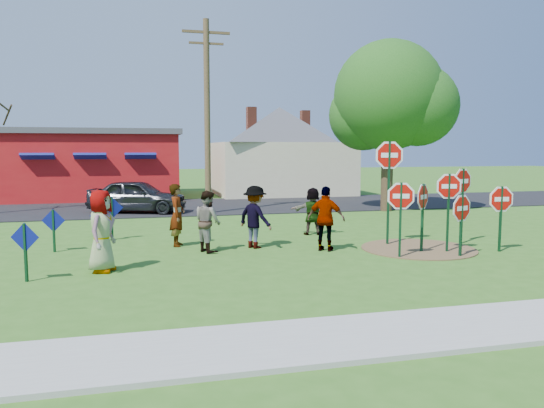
{
  "coord_description": "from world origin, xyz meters",
  "views": [
    {
      "loc": [
        -3.14,
        -14.32,
        2.84
      ],
      "look_at": [
        0.56,
        0.32,
        1.25
      ],
      "focal_mm": 35.0,
      "sensor_mm": 36.0,
      "label": 1
    }
  ],
  "objects_px": {
    "stop_sign_d": "(462,187)",
    "person_a": "(101,231)",
    "utility_pole": "(207,113)",
    "suv": "(137,196)",
    "leafy_tree": "(391,102)",
    "stop_sign_c": "(449,194)",
    "stop_sign_b": "(389,166)",
    "person_b": "(177,215)",
    "stop_sign_a": "(401,203)"
  },
  "relations": [
    {
      "from": "stop_sign_a",
      "to": "stop_sign_d",
      "type": "height_order",
      "value": "stop_sign_d"
    },
    {
      "from": "stop_sign_b",
      "to": "person_a",
      "type": "bearing_deg",
      "value": -155.15
    },
    {
      "from": "person_a",
      "to": "leafy_tree",
      "type": "relative_size",
      "value": 0.25
    },
    {
      "from": "stop_sign_a",
      "to": "stop_sign_d",
      "type": "relative_size",
      "value": 0.88
    },
    {
      "from": "stop_sign_b",
      "to": "utility_pole",
      "type": "bearing_deg",
      "value": 129.24
    },
    {
      "from": "stop_sign_b",
      "to": "person_a",
      "type": "height_order",
      "value": "stop_sign_b"
    },
    {
      "from": "person_a",
      "to": "stop_sign_d",
      "type": "bearing_deg",
      "value": -64.26
    },
    {
      "from": "utility_pole",
      "to": "stop_sign_c",
      "type": "bearing_deg",
      "value": -62.95
    },
    {
      "from": "stop_sign_c",
      "to": "suv",
      "type": "height_order",
      "value": "stop_sign_c"
    },
    {
      "from": "stop_sign_a",
      "to": "suv",
      "type": "height_order",
      "value": "stop_sign_a"
    },
    {
      "from": "stop_sign_a",
      "to": "utility_pole",
      "type": "distance_m",
      "value": 11.59
    },
    {
      "from": "person_b",
      "to": "suv",
      "type": "bearing_deg",
      "value": 19.42
    },
    {
      "from": "stop_sign_c",
      "to": "stop_sign_b",
      "type": "bearing_deg",
      "value": 138.35
    },
    {
      "from": "stop_sign_c",
      "to": "person_b",
      "type": "distance_m",
      "value": 7.66
    },
    {
      "from": "leafy_tree",
      "to": "person_a",
      "type": "bearing_deg",
      "value": -141.69
    },
    {
      "from": "person_b",
      "to": "leafy_tree",
      "type": "relative_size",
      "value": 0.24
    },
    {
      "from": "person_b",
      "to": "utility_pole",
      "type": "relative_size",
      "value": 0.22
    },
    {
      "from": "leafy_tree",
      "to": "stop_sign_c",
      "type": "bearing_deg",
      "value": -107.4
    },
    {
      "from": "leafy_tree",
      "to": "stop_sign_b",
      "type": "bearing_deg",
      "value": -116.81
    },
    {
      "from": "stop_sign_a",
      "to": "suv",
      "type": "relative_size",
      "value": 0.5
    },
    {
      "from": "person_a",
      "to": "utility_pole",
      "type": "height_order",
      "value": "utility_pole"
    },
    {
      "from": "person_b",
      "to": "utility_pole",
      "type": "xyz_separation_m",
      "value": [
        1.87,
        7.48,
        3.45
      ]
    },
    {
      "from": "stop_sign_a",
      "to": "person_b",
      "type": "xyz_separation_m",
      "value": [
        -5.48,
        3.14,
        -0.53
      ]
    },
    {
      "from": "stop_sign_b",
      "to": "suv",
      "type": "bearing_deg",
      "value": 140.3
    },
    {
      "from": "stop_sign_a",
      "to": "stop_sign_b",
      "type": "relative_size",
      "value": 0.66
    },
    {
      "from": "leafy_tree",
      "to": "stop_sign_a",
      "type": "bearing_deg",
      "value": -115.09
    },
    {
      "from": "person_b",
      "to": "person_a",
      "type": "bearing_deg",
      "value": 157.83
    },
    {
      "from": "stop_sign_c",
      "to": "person_a",
      "type": "height_order",
      "value": "stop_sign_c"
    },
    {
      "from": "stop_sign_c",
      "to": "stop_sign_d",
      "type": "distance_m",
      "value": 1.57
    },
    {
      "from": "stop_sign_b",
      "to": "person_a",
      "type": "relative_size",
      "value": 1.68
    },
    {
      "from": "person_a",
      "to": "stop_sign_c",
      "type": "bearing_deg",
      "value": -70.24
    },
    {
      "from": "stop_sign_b",
      "to": "stop_sign_d",
      "type": "height_order",
      "value": "stop_sign_b"
    },
    {
      "from": "stop_sign_d",
      "to": "person_a",
      "type": "relative_size",
      "value": 1.26
    },
    {
      "from": "person_a",
      "to": "utility_pole",
      "type": "xyz_separation_m",
      "value": [
        3.79,
        10.35,
        3.41
      ]
    },
    {
      "from": "utility_pole",
      "to": "leafy_tree",
      "type": "xyz_separation_m",
      "value": [
        8.17,
        -0.9,
        0.58
      ]
    },
    {
      "from": "stop_sign_a",
      "to": "person_b",
      "type": "distance_m",
      "value": 6.34
    },
    {
      "from": "person_b",
      "to": "leafy_tree",
      "type": "distance_m",
      "value": 12.66
    },
    {
      "from": "stop_sign_a",
      "to": "leafy_tree",
      "type": "distance_m",
      "value": 11.28
    },
    {
      "from": "person_a",
      "to": "person_b",
      "type": "bearing_deg",
      "value": -14.73
    },
    {
      "from": "stop_sign_a",
      "to": "stop_sign_c",
      "type": "distance_m",
      "value": 1.67
    },
    {
      "from": "stop_sign_a",
      "to": "person_a",
      "type": "xyz_separation_m",
      "value": [
        -7.41,
        0.27,
        -0.49
      ]
    },
    {
      "from": "stop_sign_b",
      "to": "utility_pole",
      "type": "distance_m",
      "value": 9.95
    },
    {
      "from": "stop_sign_d",
      "to": "leafy_tree",
      "type": "distance_m",
      "value": 9.06
    },
    {
      "from": "stop_sign_b",
      "to": "stop_sign_d",
      "type": "xyz_separation_m",
      "value": [
        2.21,
        -0.37,
        -0.63
      ]
    },
    {
      "from": "person_b",
      "to": "utility_pole",
      "type": "bearing_deg",
      "value": -2.28
    },
    {
      "from": "stop_sign_a",
      "to": "suv",
      "type": "distance_m",
      "value": 13.32
    },
    {
      "from": "person_b",
      "to": "suv",
      "type": "xyz_separation_m",
      "value": [
        -1.13,
        8.4,
        -0.15
      ]
    },
    {
      "from": "utility_pole",
      "to": "person_a",
      "type": "bearing_deg",
      "value": -110.13
    },
    {
      "from": "stop_sign_d",
      "to": "suv",
      "type": "xyz_separation_m",
      "value": [
        -9.38,
        10.1,
        -0.94
      ]
    },
    {
      "from": "person_a",
      "to": "suv",
      "type": "distance_m",
      "value": 11.3
    }
  ]
}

